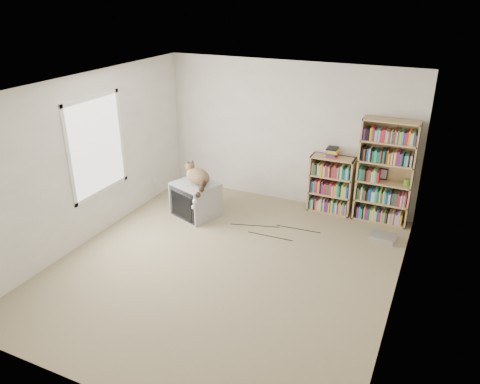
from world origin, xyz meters
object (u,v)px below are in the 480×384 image
at_px(bookcase_short, 331,186).
at_px(dvd_player, 383,238).
at_px(cat, 198,180).
at_px(crt_tv, 196,199).
at_px(bookcase_tall, 385,174).

xyz_separation_m(bookcase_short, dvd_player, (1.03, -0.67, -0.42)).
xyz_separation_m(cat, dvd_player, (2.97, 0.50, -0.64)).
height_order(crt_tv, bookcase_tall, bookcase_tall).
xyz_separation_m(bookcase_tall, dvd_player, (0.17, -0.67, -0.78)).
bearing_deg(bookcase_short, crt_tv, -151.12).
bearing_deg(cat, dvd_player, 35.47).
xyz_separation_m(crt_tv, bookcase_short, (2.02, 1.12, 0.17)).
height_order(cat, dvd_player, cat).
distance_m(bookcase_tall, bookcase_short, 0.93).
height_order(crt_tv, dvd_player, crt_tv).
bearing_deg(cat, bookcase_short, 57.03).
xyz_separation_m(cat, bookcase_tall, (2.80, 1.18, 0.14)).
distance_m(crt_tv, dvd_player, 3.09).
bearing_deg(crt_tv, cat, -16.49).
height_order(bookcase_tall, bookcase_short, bookcase_tall).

